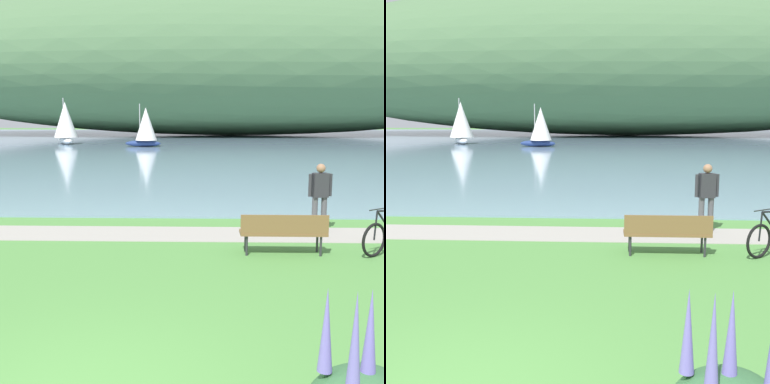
# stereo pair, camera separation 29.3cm
# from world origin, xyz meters

# --- Properties ---
(bay_water) EXTENTS (180.00, 80.00, 0.04)m
(bay_water) POSITION_xyz_m (0.00, 49.08, 0.02)
(bay_water) COLOR #7A99B2
(bay_water) RESTS_ON ground
(distant_hillside) EXTENTS (102.90, 28.00, 19.82)m
(distant_hillside) POSITION_xyz_m (4.67, 64.27, 9.95)
(distant_hillside) COLOR #4C7047
(distant_hillside) RESTS_ON bay_water
(shoreline_path) EXTENTS (60.00, 1.50, 0.01)m
(shoreline_path) POSITION_xyz_m (0.00, 7.26, 0.01)
(shoreline_path) COLOR #A39E93
(shoreline_path) RESTS_ON ground
(park_bench_near_camera) EXTENTS (1.80, 0.48, 0.88)m
(park_bench_near_camera) POSITION_xyz_m (2.84, 5.56, 0.52)
(park_bench_near_camera) COLOR brown
(park_bench_near_camera) RESTS_ON ground
(person_at_shoreline) EXTENTS (0.60, 0.28, 1.71)m
(person_at_shoreline) POSITION_xyz_m (4.06, 7.63, 0.98)
(person_at_shoreline) COLOR #4C4C51
(person_at_shoreline) RESTS_ON ground
(sailboat_nearest_to_shore) EXTENTS (3.34, 2.16, 3.82)m
(sailboat_nearest_to_shore) POSITION_xyz_m (-4.23, 39.43, 1.84)
(sailboat_nearest_to_shore) COLOR navy
(sailboat_nearest_to_shore) RESTS_ON bay_water
(sailboat_mid_bay) EXTENTS (3.10, 3.83, 4.46)m
(sailboat_mid_bay) POSITION_xyz_m (-12.46, 42.91, 2.14)
(sailboat_mid_bay) COLOR white
(sailboat_mid_bay) RESTS_ON bay_water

